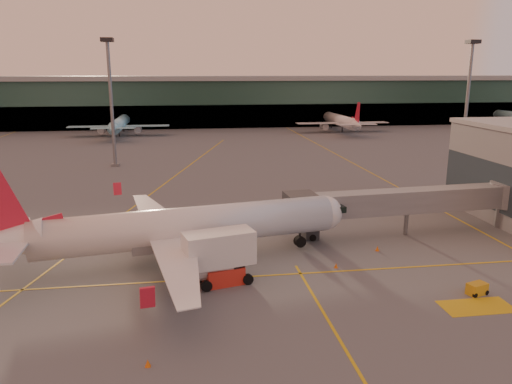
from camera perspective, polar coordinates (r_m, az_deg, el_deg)
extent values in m
plane|color=#4C4F54|center=(44.04, 0.15, -12.18)|extent=(600.00, 600.00, 0.00)
cube|color=gold|center=(48.54, -0.73, -9.63)|extent=(80.00, 0.25, 0.01)
cube|color=gold|center=(86.46, -10.87, 0.57)|extent=(31.30, 115.98, 0.01)
cube|color=gold|center=(116.53, 9.73, 3.97)|extent=(0.25, 160.00, 0.01)
cube|color=gold|center=(38.20, 9.79, -16.71)|extent=(0.25, 30.00, 0.01)
cube|color=gold|center=(46.65, 23.91, -11.88)|extent=(6.00, 3.00, 0.01)
cube|color=#19382D|center=(181.65, -6.57, 10.02)|extent=(400.00, 18.00, 16.00)
cube|color=gray|center=(181.32, -6.65, 12.79)|extent=(400.00, 20.00, 1.60)
cube|color=black|center=(173.47, -6.44, 8.53)|extent=(400.00, 1.00, 8.00)
cube|color=#2D3D47|center=(70.62, 25.32, 0.72)|extent=(0.30, 21.60, 6.00)
cylinder|color=slate|center=(106.36, -16.18, 9.51)|extent=(0.70, 0.70, 25.00)
cube|color=black|center=(106.33, -16.65, 16.34)|extent=(2.40, 2.40, 0.80)
cube|color=slate|center=(107.83, -15.76, 3.01)|extent=(1.60, 1.60, 0.50)
cylinder|color=slate|center=(118.28, 22.97, 9.34)|extent=(0.70, 0.70, 25.00)
cube|color=black|center=(118.25, 23.56, 15.47)|extent=(2.40, 2.40, 0.80)
cube|color=slate|center=(119.60, 22.43, 3.49)|extent=(1.60, 1.60, 0.50)
cylinder|color=silver|center=(51.20, -7.58, -3.86)|extent=(30.57, 9.19, 3.90)
sphere|color=silver|center=(55.89, 7.88, -2.37)|extent=(3.82, 3.82, 3.82)
cube|color=black|center=(56.24, 8.92, -1.79)|extent=(2.17, 2.80, 0.68)
cone|color=silver|center=(50.96, -26.80, -4.99)|extent=(7.21, 4.82, 3.70)
cube|color=silver|center=(47.75, -26.90, -6.08)|extent=(3.38, 6.41, 0.19)
cylinder|color=silver|center=(46.59, -5.17, -8.39)|extent=(4.46, 3.21, 2.53)
cylinder|color=black|center=(49.50, -9.45, -8.26)|extent=(1.97, 1.65, 1.75)
cylinder|color=black|center=(49.31, -9.47, -7.68)|extent=(0.35, 0.35, 1.07)
cube|color=silver|center=(54.04, -25.95, -3.78)|extent=(4.95, 6.96, 0.19)
cylinder|color=silver|center=(57.53, -7.93, -4.13)|extent=(4.46, 3.21, 2.53)
cylinder|color=black|center=(54.20, -10.32, -6.33)|extent=(1.97, 1.65, 1.75)
cylinder|color=black|center=(54.02, -10.34, -5.80)|extent=(0.35, 0.35, 1.07)
cube|color=slate|center=(51.41, -8.75, -5.31)|extent=(10.02, 4.77, 1.56)
cylinder|color=black|center=(55.59, 5.03, -5.64)|extent=(1.35, 0.98, 1.23)
cube|color=slate|center=(61.94, 16.94, -0.97)|extent=(27.60, 4.79, 2.70)
cube|color=#2D3035|center=(57.15, 5.08, -1.62)|extent=(3.66, 3.66, 3.00)
cube|color=#2D3035|center=(59.19, 6.24, -4.13)|extent=(1.60, 2.40, 2.40)
cylinder|color=black|center=(58.43, 6.49, -5.20)|extent=(0.80, 0.40, 0.80)
cylinder|color=black|center=(60.45, 5.96, -4.54)|extent=(0.80, 0.40, 0.80)
cylinder|color=slate|center=(62.66, 16.77, -3.40)|extent=(0.50, 0.50, 2.90)
cylinder|color=slate|center=(69.72, 26.80, -0.26)|extent=(4.40, 4.40, 3.00)
cylinder|color=slate|center=(70.36, 26.56, -2.44)|extent=(2.40, 2.40, 2.90)
cube|color=red|center=(47.09, -3.82, -9.33)|extent=(4.08, 3.44, 1.66)
cube|color=silver|center=(46.05, -4.26, -6.41)|extent=(6.89, 4.25, 3.10)
cylinder|color=black|center=(45.52, -5.68, -10.67)|extent=(1.06, 0.62, 1.00)
cylinder|color=black|center=(46.70, -0.93, -9.95)|extent=(1.06, 0.62, 1.00)
cube|color=#C19018|center=(48.83, 23.94, -10.07)|extent=(1.97, 1.52, 1.04)
cylinder|color=black|center=(48.19, 23.75, -10.76)|extent=(0.48, 0.34, 0.43)
cylinder|color=black|center=(49.20, 24.83, -10.37)|extent=(0.48, 0.34, 0.43)
cone|color=#DC5E0B|center=(56.59, 13.70, -6.29)|extent=(0.43, 0.43, 0.55)
cube|color=#DC5E0B|center=(56.68, 13.69, -6.53)|extent=(0.37, 0.37, 0.03)
cone|color=#DC5E0B|center=(35.86, -12.26, -18.55)|extent=(0.41, 0.41, 0.52)
cube|color=#DC5E0B|center=(35.99, -12.24, -18.89)|extent=(0.35, 0.35, 0.03)
cone|color=#DC5E0B|center=(51.12, 9.14, -8.29)|extent=(0.38, 0.38, 0.49)
cube|color=#DC5E0B|center=(51.20, 9.13, -8.53)|extent=(0.33, 0.33, 0.03)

